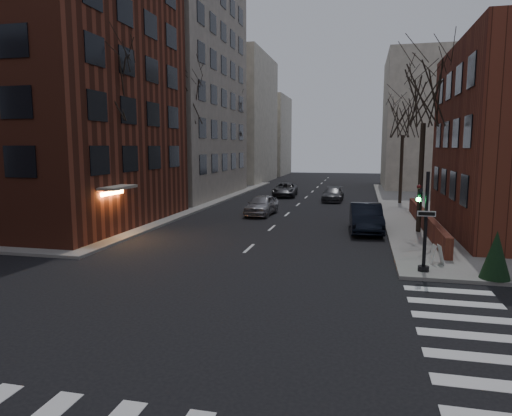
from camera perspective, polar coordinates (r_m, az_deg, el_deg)
The scene contains 22 objects.
ground at distance 12.45m, azimuth -14.99°, elevation -16.91°, with size 160.00×160.00×0.00m, color black.
sidewalk_far_left at distance 53.00m, azimuth -27.56°, elevation 1.37°, with size 44.00×44.00×0.15m, color gray.
building_left_brick at distance 33.97m, azimuth -25.91°, elevation 13.50°, with size 15.00×15.00×18.00m, color maroon.
building_left_tan at distance 50.14m, azimuth -14.45°, elevation 17.67°, with size 18.00×18.00×28.00m, color #A19486.
low_wall_right at distance 29.53m, azimuth 20.40°, elevation -1.50°, with size 0.35×16.00×1.00m, color #60291B.
building_distant_la at distance 68.20m, azimuth -4.46°, elevation 10.95°, with size 14.00×16.00×18.00m, color beige.
building_distant_ra at distance 60.75m, azimuth 22.47°, elevation 9.85°, with size 14.00×14.00×16.00m, color beige.
building_distant_lb at distance 84.01m, azimuth 0.42°, elevation 9.00°, with size 10.00×12.00×14.00m, color beige.
traffic_signal at distance 19.36m, azimuth 20.24°, elevation -2.36°, with size 0.76×0.44×4.00m.
tree_left_a at distance 28.07m, azimuth -18.14°, elevation 14.17°, with size 4.18×4.18×10.26m.
tree_left_b at distance 38.85m, azimuth -8.74°, elevation 13.22°, with size 4.40×4.40×10.80m.
tree_left_c at distance 52.02m, azimuth -2.88°, elevation 10.90°, with size 3.96×3.96×9.72m.
tree_right_a at distance 28.28m, azimuth 20.35°, elevation 13.13°, with size 3.96×3.96×9.72m.
tree_right_b at distance 42.14m, azimuth 17.94°, elevation 10.69°, with size 3.74×3.74×9.18m.
streetlamp_near at distance 34.75m, azimuth -10.12°, elevation 6.12°, with size 0.36×0.36×6.28m.
streetlamp_far at distance 53.71m, azimuth -1.65°, elevation 6.76°, with size 0.36×0.36×6.28m.
parked_sedan at distance 28.25m, azimuth 13.58°, elevation -1.21°, with size 1.81×5.18×1.71m, color black.
car_lane_silver at distance 34.27m, azimuth 0.72°, elevation 0.39°, with size 1.80×4.48×1.53m, color #A09FA4.
car_lane_gray at distance 43.46m, azimuth 9.61°, elevation 1.69°, with size 1.81×4.46×1.29m, color #393A3E.
car_lane_far at distance 47.09m, azimuth 3.64°, elevation 2.30°, with size 2.32×5.04×1.40m, color #3E3E43.
sandwich_board at distance 21.00m, azimuth 21.64°, elevation -5.40°, with size 0.37×0.52×0.83m, color silver.
evergreen_shrub at distance 19.53m, azimuth 27.80°, elevation -5.19°, with size 1.11×1.11×1.84m, color black.
Camera 1 is at (5.48, -9.94, 5.14)m, focal length 32.00 mm.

